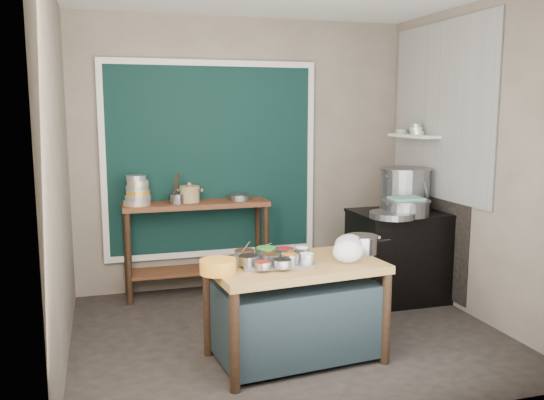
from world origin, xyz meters
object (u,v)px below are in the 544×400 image
object	(u,v)px
back_counter	(197,248)
saucepan	(362,244)
yellow_basin	(218,266)
steamer	(406,208)
prep_table	(295,311)
condiment_tray	(275,262)
utensil_cup	(177,199)
stock_pot	(405,188)
stove_block	(400,257)
ceramic_crock	(190,195)

from	to	relation	value
back_counter	saucepan	size ratio (longest dim) A/B	5.57
yellow_basin	steamer	distance (m)	2.22
prep_table	steamer	xyz separation A→B (m)	(1.39, 0.85, 0.58)
yellow_basin	condiment_tray	bearing A→B (deg)	15.73
utensil_cup	stock_pot	bearing A→B (deg)	-14.32
stove_block	steamer	world-z (taller)	steamer
back_counter	stock_pot	distance (m)	2.17
condiment_tray	yellow_basin	world-z (taller)	yellow_basin
steamer	stove_block	bearing A→B (deg)	71.37
back_counter	utensil_cup	bearing A→B (deg)	-170.21
yellow_basin	utensil_cup	distance (m)	1.87
steamer	prep_table	bearing A→B (deg)	-148.39
back_counter	ceramic_crock	world-z (taller)	ceramic_crock
ceramic_crock	stock_pot	world-z (taller)	stock_pot
stock_pot	ceramic_crock	bearing A→B (deg)	163.65
saucepan	ceramic_crock	world-z (taller)	ceramic_crock
condiment_tray	stock_pot	xyz separation A→B (m)	(1.71, 1.17, 0.32)
stove_block	ceramic_crock	size ratio (longest dim) A/B	4.22
prep_table	ceramic_crock	distance (m)	1.97
back_counter	utensil_cup	xyz separation A→B (m)	(-0.20, -0.03, 0.52)
yellow_basin	saucepan	bearing A→B (deg)	11.12
yellow_basin	stove_block	bearing A→B (deg)	29.54
back_counter	utensil_cup	distance (m)	0.56
ceramic_crock	steamer	distance (m)	2.12
stove_block	steamer	bearing A→B (deg)	-108.63
prep_table	saucepan	size ratio (longest dim) A/B	4.80
condiment_tray	steamer	world-z (taller)	steamer
stove_block	utensil_cup	xyz separation A→B (m)	(-2.10, 0.70, 0.57)
utensil_cup	steamer	bearing A→B (deg)	-23.75
prep_table	yellow_basin	xyz separation A→B (m)	(-0.60, -0.11, 0.42)
saucepan	stock_pot	distance (m)	1.47
back_counter	utensil_cup	size ratio (longest dim) A/B	9.21
stove_block	ceramic_crock	xyz separation A→B (m)	(-1.96, 0.74, 0.60)
ceramic_crock	steamer	bearing A→B (deg)	-26.32
utensil_cup	ceramic_crock	xyz separation A→B (m)	(0.13, 0.04, 0.02)
back_counter	condiment_tray	world-z (taller)	back_counter
prep_table	stove_block	size ratio (longest dim) A/B	1.39
condiment_tray	stock_pot	size ratio (longest dim) A/B	0.96
steamer	utensil_cup	bearing A→B (deg)	156.25
ceramic_crock	steamer	world-z (taller)	ceramic_crock
condiment_tray	utensil_cup	xyz separation A→B (m)	(-0.49, 1.74, 0.24)
back_counter	stock_pot	xyz separation A→B (m)	(2.00, -0.59, 0.61)
utensil_cup	condiment_tray	bearing A→B (deg)	-74.31
back_counter	steamer	xyz separation A→B (m)	(1.83, -0.93, 0.48)
saucepan	stock_pot	world-z (taller)	stock_pot
condiment_tray	stock_pot	bearing A→B (deg)	34.49
saucepan	steamer	bearing A→B (deg)	39.51
back_counter	stock_pot	size ratio (longest dim) A/B	2.75
saucepan	back_counter	bearing A→B (deg)	118.82
back_counter	stove_block	distance (m)	2.04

